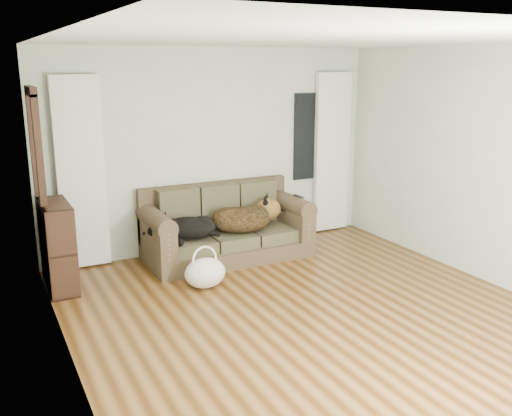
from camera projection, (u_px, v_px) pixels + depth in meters
name	position (u px, v px, depth m)	size (l,w,h in m)	color
floor	(314.00, 316.00, 5.56)	(5.00, 5.00, 0.00)	#45270B
ceiling	(322.00, 39.00, 4.92)	(5.00, 5.00, 0.00)	white
wall_back	(213.00, 150.00, 7.40)	(4.50, 0.04, 2.60)	beige
wall_left	(64.00, 215.00, 4.26)	(0.04, 5.00, 2.60)	beige
wall_right	(492.00, 167.00, 6.22)	(0.04, 5.00, 2.60)	beige
curtain_left	(81.00, 174.00, 6.63)	(0.55, 0.08, 2.25)	white
curtain_right	(332.00, 153.00, 8.15)	(0.55, 0.08, 2.25)	white
window_pane	(310.00, 136.00, 7.98)	(0.50, 0.03, 1.20)	black
door_casing	(40.00, 193.00, 6.11)	(0.07, 0.60, 2.10)	black
sofa	(227.00, 223.00, 7.14)	(2.03, 0.88, 0.83)	#332C1B
dog_black_lab	(186.00, 228.00, 6.81)	(0.64, 0.45, 0.27)	black
dog_shepherd	(244.00, 220.00, 7.14)	(0.79, 0.55, 0.35)	black
tv_remote	(298.00, 196.00, 7.35)	(0.04, 0.16, 0.02)	black
tote_bag	(205.00, 274.00, 6.24)	(0.46, 0.36, 0.34)	silver
bookshelf	(58.00, 244.00, 6.15)	(0.29, 0.77, 0.96)	black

